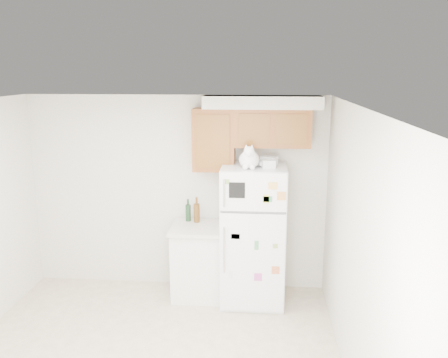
# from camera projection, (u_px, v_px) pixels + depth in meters

# --- Properties ---
(room_shell) EXTENTS (3.84, 4.04, 2.52)m
(room_shell) POSITION_uv_depth(u_px,v_px,m) (155.00, 197.00, 4.29)
(room_shell) COLOR beige
(room_shell) RESTS_ON ground_plane
(refrigerator) EXTENTS (0.76, 0.78, 1.70)m
(refrigerator) POSITION_uv_depth(u_px,v_px,m) (253.00, 235.00, 5.73)
(refrigerator) COLOR white
(refrigerator) RESTS_ON ground_plane
(base_counter) EXTENTS (0.64, 0.64, 0.92)m
(base_counter) POSITION_uv_depth(u_px,v_px,m) (198.00, 261.00, 5.94)
(base_counter) COLOR white
(base_counter) RESTS_ON ground_plane
(cat) EXTENTS (0.29, 0.42, 0.30)m
(cat) POSITION_uv_depth(u_px,v_px,m) (249.00, 159.00, 5.39)
(cat) COLOR white
(cat) RESTS_ON refrigerator
(storage_box_back) EXTENTS (0.22, 0.19, 0.10)m
(storage_box_back) POSITION_uv_depth(u_px,v_px,m) (269.00, 161.00, 5.61)
(storage_box_back) COLOR white
(storage_box_back) RESTS_ON refrigerator
(storage_box_front) EXTENTS (0.17, 0.14, 0.09)m
(storage_box_front) POSITION_uv_depth(u_px,v_px,m) (268.00, 164.00, 5.43)
(storage_box_front) COLOR white
(storage_box_front) RESTS_ON refrigerator
(bottle_green) EXTENTS (0.07, 0.07, 0.29)m
(bottle_green) POSITION_uv_depth(u_px,v_px,m) (188.00, 210.00, 6.00)
(bottle_green) COLOR #19381E
(bottle_green) RESTS_ON base_counter
(bottle_amber) EXTENTS (0.08, 0.08, 0.32)m
(bottle_amber) POSITION_uv_depth(u_px,v_px,m) (197.00, 210.00, 5.95)
(bottle_amber) COLOR #593814
(bottle_amber) RESTS_ON base_counter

